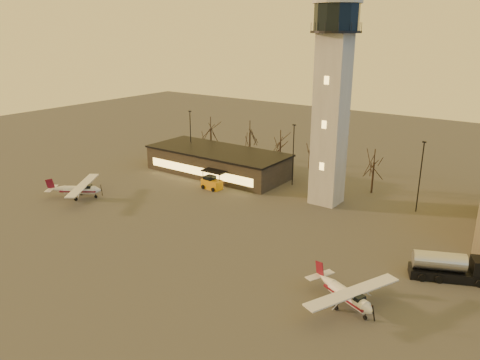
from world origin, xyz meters
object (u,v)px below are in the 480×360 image
object	(u,v)px
control_tower	(332,91)
fuel_truck	(449,269)
cessna_front	(349,299)
cessna_rear	(81,191)
terminal	(218,162)
service_cart	(212,184)

from	to	relation	value
control_tower	fuel_truck	bearing A→B (deg)	-32.98
control_tower	fuel_truck	xyz separation A→B (m)	(20.13, -13.06, -15.19)
cessna_front	cessna_rear	xyz separation A→B (m)	(-44.99, 4.02, 0.07)
control_tower	cessna_rear	distance (m)	39.97
terminal	cessna_rear	distance (m)	23.86
cessna_front	service_cart	world-z (taller)	cessna_front
cessna_rear	control_tower	bearing A→B (deg)	-1.93
cessna_rear	fuel_truck	bearing A→B (deg)	-27.05
terminal	service_cart	world-z (taller)	terminal
cessna_front	service_cart	size ratio (longest dim) A/B	3.01
fuel_truck	service_cart	world-z (taller)	fuel_truck
cessna_front	fuel_truck	world-z (taller)	cessna_front
cessna_rear	fuel_truck	xyz separation A→B (m)	(51.13, 7.02, 0.08)
cessna_front	cessna_rear	bearing A→B (deg)	-161.43
cessna_front	fuel_truck	bearing A→B (deg)	84.60
cessna_front	terminal	bearing A→B (deg)	167.74
control_tower	terminal	bearing A→B (deg)	174.85
cessna_front	fuel_truck	distance (m)	12.63
service_cart	fuel_truck	bearing A→B (deg)	-8.37
terminal	cessna_rear	xyz separation A→B (m)	(-9.00, -22.07, -1.10)
service_cart	cessna_front	bearing A→B (deg)	-27.45
service_cart	control_tower	bearing A→B (deg)	19.70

